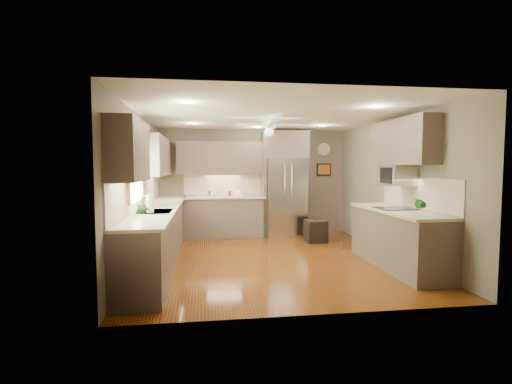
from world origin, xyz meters
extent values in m
plane|color=#491E09|center=(0.00, 0.00, 0.00)|extent=(5.00, 5.00, 0.00)
plane|color=white|center=(0.00, 0.00, 2.50)|extent=(5.00, 5.00, 0.00)
plane|color=#6B6052|center=(0.00, 2.50, 1.25)|extent=(4.50, 0.00, 4.50)
plane|color=#6B6052|center=(0.00, -2.50, 1.25)|extent=(4.50, 0.00, 4.50)
plane|color=#6B6052|center=(-2.25, 0.00, 1.25)|extent=(0.00, 5.00, 5.00)
plane|color=#6B6052|center=(2.25, 0.00, 1.25)|extent=(0.00, 5.00, 5.00)
cylinder|color=silver|center=(-1.07, 2.19, 1.01)|extent=(0.10, 0.10, 0.13)
cylinder|color=#B3AE86|center=(-0.82, 2.24, 1.03)|extent=(0.15, 0.15, 0.19)
cylinder|color=maroon|center=(-0.59, 2.22, 1.00)|extent=(0.08, 0.08, 0.12)
imported|color=white|center=(-2.06, -0.16, 1.03)|extent=(0.10, 0.10, 0.18)
imported|color=#1C631C|center=(-1.93, -1.68, 1.10)|extent=(0.17, 0.12, 0.32)
imported|color=#1C631C|center=(1.91, -1.43, 1.10)|extent=(0.19, 0.16, 0.31)
imported|color=#B3AE86|center=(-0.35, 2.21, 0.97)|extent=(0.26, 0.26, 0.05)
cube|color=brown|center=(-1.95, 0.15, 0.45)|extent=(0.60, 4.70, 0.90)
cube|color=beige|center=(-1.94, 0.15, 0.92)|extent=(0.65, 4.70, 0.04)
cube|color=beige|center=(-2.24, 0.15, 1.20)|extent=(0.02, 4.70, 0.50)
cube|color=brown|center=(-0.72, 2.20, 0.45)|extent=(1.85, 0.60, 0.90)
cube|color=beige|center=(-0.72, 2.19, 0.92)|extent=(1.85, 0.65, 0.04)
cube|color=beige|center=(-0.72, 2.49, 1.20)|extent=(1.85, 0.02, 0.50)
cube|color=brown|center=(-2.08, -1.60, 1.83)|extent=(0.33, 1.20, 0.75)
cube|color=brown|center=(-2.08, 1.30, 1.83)|extent=(0.33, 2.40, 0.75)
cube|color=brown|center=(-0.72, 2.33, 1.83)|extent=(2.15, 0.33, 0.75)
cube|color=brown|center=(2.08, -0.55, 2.03)|extent=(0.33, 1.70, 0.75)
cube|color=#BFF2B2|center=(-2.23, -0.50, 1.55)|extent=(0.01, 1.00, 0.80)
cube|color=olive|center=(-2.21, -0.50, 1.98)|extent=(0.05, 1.12, 0.06)
cube|color=olive|center=(-2.21, -0.50, 1.12)|extent=(0.05, 1.12, 0.06)
cube|color=olive|center=(-2.21, -1.03, 1.55)|extent=(0.05, 0.06, 0.80)
cube|color=olive|center=(-2.21, 0.03, 1.55)|extent=(0.05, 0.06, 0.80)
cube|color=silver|center=(-1.93, -0.50, 0.93)|extent=(0.50, 0.70, 0.03)
cube|color=#262626|center=(-1.93, -0.50, 0.89)|extent=(0.44, 0.62, 0.05)
cylinder|color=silver|center=(-2.13, -0.50, 1.05)|extent=(0.02, 0.02, 0.24)
cylinder|color=silver|center=(-2.07, -0.50, 1.17)|extent=(0.16, 0.02, 0.02)
cube|color=silver|center=(0.70, 2.14, 0.91)|extent=(0.92, 0.72, 1.82)
cube|color=black|center=(0.70, 1.80, 0.66)|extent=(0.88, 0.02, 0.02)
cube|color=black|center=(0.70, 1.79, 1.25)|extent=(0.01, 0.02, 1.00)
cylinder|color=silver|center=(0.62, 1.76, 1.25)|extent=(0.02, 0.02, 0.90)
cylinder|color=silver|center=(0.78, 1.76, 1.25)|extent=(0.02, 0.02, 0.90)
cube|color=brown|center=(0.70, 2.20, 2.14)|extent=(1.04, 0.60, 0.63)
cube|color=brown|center=(0.20, 2.20, 0.91)|extent=(0.06, 0.60, 1.82)
cube|color=brown|center=(1.20, 2.20, 0.91)|extent=(0.06, 0.60, 1.82)
cube|color=brown|center=(1.93, -0.80, 0.45)|extent=(0.65, 2.20, 0.90)
cube|color=beige|center=(1.91, -0.80, 0.92)|extent=(0.70, 2.20, 0.04)
cube|color=beige|center=(2.24, -0.80, 1.20)|extent=(0.02, 2.20, 0.50)
cube|color=black|center=(1.91, -0.70, 0.94)|extent=(0.56, 0.52, 0.01)
cube|color=silver|center=(2.03, -0.55, 1.48)|extent=(0.42, 0.55, 0.34)
cube|color=black|center=(1.82, -0.55, 1.48)|extent=(0.02, 0.40, 0.26)
cylinder|color=white|center=(0.00, 0.30, 2.46)|extent=(0.03, 0.03, 0.08)
cylinder|color=white|center=(0.00, 0.30, 2.36)|extent=(0.22, 0.22, 0.10)
sphere|color=white|center=(0.00, 0.30, 2.26)|extent=(0.16, 0.16, 0.16)
cube|color=white|center=(0.35, 0.30, 2.38)|extent=(0.48, 0.11, 0.01)
cube|color=white|center=(0.00, 0.65, 2.38)|extent=(0.11, 0.48, 0.01)
cube|color=white|center=(-0.35, 0.30, 2.38)|extent=(0.48, 0.11, 0.01)
cube|color=white|center=(0.00, -0.05, 2.38)|extent=(0.11, 0.48, 0.01)
cylinder|color=white|center=(-1.40, 1.30, 2.49)|extent=(0.14, 0.14, 0.01)
cylinder|color=white|center=(1.30, 1.30, 2.49)|extent=(0.14, 0.14, 0.01)
cylinder|color=white|center=(-1.40, -1.20, 2.49)|extent=(0.14, 0.14, 0.01)
cylinder|color=white|center=(1.30, -1.20, 2.49)|extent=(0.14, 0.14, 0.01)
cylinder|color=white|center=(0.00, 1.80, 2.49)|extent=(0.14, 0.14, 0.01)
cylinder|color=white|center=(1.75, 2.48, 2.05)|extent=(0.30, 0.03, 0.30)
cylinder|color=silver|center=(1.75, 2.47, 2.05)|extent=(0.29, 0.00, 0.29)
cube|color=black|center=(1.75, 2.48, 1.55)|extent=(0.36, 0.03, 0.30)
cube|color=#AC5B22|center=(1.75, 2.46, 1.55)|extent=(0.30, 0.01, 0.24)
cube|color=black|center=(1.19, 1.29, 0.23)|extent=(0.44, 0.44, 0.47)
cube|color=black|center=(1.19, 1.29, 0.46)|extent=(0.41, 0.41, 0.03)
cylinder|color=white|center=(-1.96, -0.75, 1.08)|extent=(0.11, 0.11, 0.26)
cylinder|color=silver|center=(-1.96, -0.75, 1.09)|extent=(0.02, 0.02, 0.27)
camera|label=1|loc=(-1.16, -6.35, 1.63)|focal=26.00mm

